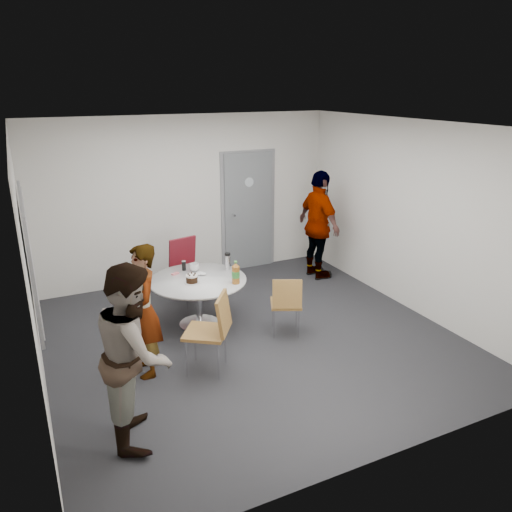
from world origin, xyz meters
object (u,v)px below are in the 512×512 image
person_main (144,311)px  person_left (135,353)px  chair_near_right (286,301)px  whiteboard (30,255)px  chair_near_left (214,325)px  person_right (319,225)px  door (248,211)px  table (200,285)px  chair_far (187,263)px

person_main → person_left: 1.08m
person_main → chair_near_right: bearing=97.6°
whiteboard → chair_near_left: bearing=-22.3°
chair_near_left → person_right: size_ratio=0.52×
door → table: (-1.55, -1.83, -0.44)m
door → chair_near_right: door is taller
person_main → door: bearing=141.8°
chair_far → person_right: size_ratio=0.53×
person_main → person_right: bearing=122.0°
door → person_left: 4.67m
chair_far → person_left: 3.11m
chair_near_left → person_main: person_main is taller
whiteboard → person_main: size_ratio=1.24×
chair_near_left → person_left: bearing=159.3°
chair_near_left → chair_near_right: (1.15, 0.40, -0.08)m
person_left → chair_far: bearing=-13.8°
chair_near_right → person_right: (1.51, 1.63, 0.41)m
person_main → whiteboard: bearing=-106.2°
person_left → person_right: (3.68, 2.74, 0.06)m
door → chair_near_right: (-0.66, -2.60, -0.53)m
person_right → whiteboard: bearing=105.2°
whiteboard → table: 2.23m
door → chair_far: door is taller
door → chair_far: 1.78m
chair_near_left → person_right: person_right is taller
door → whiteboard: size_ratio=1.12×
whiteboard → person_left: (0.73, -1.43, -0.60)m
door → person_left: (-2.83, -3.71, -0.17)m
person_left → door: bearing=-24.7°
whiteboard → person_right: size_ratio=1.04×
table → person_left: 2.29m
chair_near_left → chair_far: (0.36, 2.07, 0.01)m
person_left → person_right: size_ratio=0.94×
person_right → person_left: bearing=125.3°
person_right → door: bearing=39.9°
chair_far → person_right: (2.30, -0.03, 0.32)m
whiteboard → chair_near_right: 3.07m
person_left → person_right: person_right is taller
chair_near_right → person_main: bearing=-152.4°
door → person_left: door is taller
door → whiteboard: door is taller
chair_near_left → person_main: 0.79m
person_main → chair_near_left: bearing=70.8°
table → chair_far: (0.10, 0.89, 0.00)m
whiteboard → chair_near_right: whiteboard is taller
chair_near_right → person_main: (-1.85, -0.09, 0.27)m
person_right → table: bearing=108.3°
table → person_right: (2.40, 0.86, 0.32)m
chair_far → person_left: bearing=51.2°
door → person_right: door is taller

